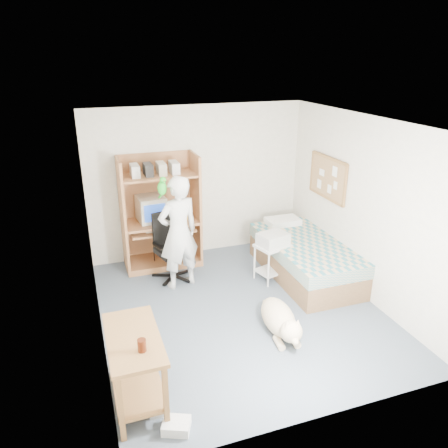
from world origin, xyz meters
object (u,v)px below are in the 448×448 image
at_px(printer_cart, 272,256).
at_px(office_chair, 171,255).
at_px(side_desk, 135,359).
at_px(dog, 280,319).
at_px(person, 179,233).
at_px(computer_hutch, 160,216).
at_px(bed, 304,258).

bearing_deg(printer_cart, office_chair, 142.06).
distance_m(side_desk, dog, 1.94).
height_order(person, printer_cart, person).
bearing_deg(side_desk, computer_hutch, 73.86).
bearing_deg(dog, person, 125.29).
bearing_deg(computer_hutch, side_desk, -106.14).
bearing_deg(person, side_desk, 50.65).
bearing_deg(dog, office_chair, 122.77).
xyz_separation_m(side_desk, office_chair, (0.89, 2.43, -0.13)).
xyz_separation_m(bed, side_desk, (-2.85, -1.82, 0.21)).
bearing_deg(computer_hutch, dog, -67.52).
relative_size(computer_hutch, printer_cart, 3.15).
xyz_separation_m(side_desk, person, (0.96, 2.13, 0.35)).
bearing_deg(dog, computer_hutch, 118.52).
height_order(computer_hutch, dog, computer_hutch).
height_order(office_chair, printer_cart, office_chair).
relative_size(computer_hutch, person, 1.07).
relative_size(computer_hutch, dog, 1.56).
xyz_separation_m(side_desk, printer_cart, (2.32, 1.86, -0.11)).
bearing_deg(side_desk, person, 65.83).
bearing_deg(printer_cart, dog, -126.87).
height_order(bed, person, person).
height_order(computer_hutch, office_chair, computer_hutch).
distance_m(computer_hutch, printer_cart, 1.88).
distance_m(computer_hutch, office_chair, 0.68).
height_order(office_chair, person, person).
xyz_separation_m(computer_hutch, bed, (2.00, -1.12, -0.53)).
height_order(bed, side_desk, side_desk).
relative_size(office_chair, dog, 0.88).
xyz_separation_m(bed, office_chair, (-1.96, 0.62, 0.07)).
height_order(bed, dog, bed).
xyz_separation_m(bed, dog, (-1.02, -1.25, -0.10)).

